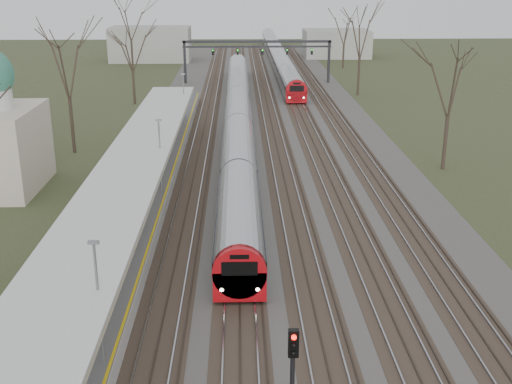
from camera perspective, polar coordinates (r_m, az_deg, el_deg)
track_bed at (r=64.03m, az=0.91°, el=5.33°), size 24.00×160.00×0.22m
platform at (r=47.46m, az=-9.47°, el=0.73°), size 3.50×69.00×1.00m
canopy at (r=42.20m, az=-10.51°, el=3.24°), size 4.10×50.00×3.11m
signal_gantry at (r=92.77m, az=0.12°, el=12.61°), size 21.00×0.59×6.08m
tree_west_far at (r=57.49m, az=-16.53°, el=11.08°), size 5.50×5.50×11.33m
tree_east_far at (r=52.46m, az=16.97°, el=9.54°), size 5.00×5.00×10.30m
train_near at (r=65.92m, az=-1.60°, el=6.99°), size 2.62×75.21×3.05m
train_far at (r=114.34m, az=1.95°, el=12.07°), size 2.62×75.21×3.05m
signal_post at (r=22.16m, az=3.29°, el=-15.08°), size 0.35×0.45×4.10m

